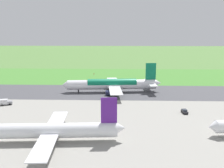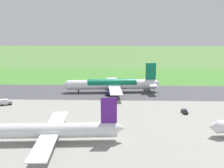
# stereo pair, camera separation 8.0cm
# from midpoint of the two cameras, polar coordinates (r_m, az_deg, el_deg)

# --- Properties ---
(ground_plane) EXTENTS (800.00, 800.00, 0.00)m
(ground_plane) POSITION_cam_midpoint_polar(r_m,az_deg,el_deg) (144.78, -5.18, -1.71)
(ground_plane) COLOR #547F3D
(runway_asphalt) EXTENTS (600.00, 34.53, 0.06)m
(runway_asphalt) POSITION_cam_midpoint_polar(r_m,az_deg,el_deg) (144.77, -5.18, -1.69)
(runway_asphalt) COLOR #47474C
(runway_asphalt) RESTS_ON ground
(apron_concrete) EXTENTS (440.00, 110.00, 0.05)m
(apron_concrete) POSITION_cam_midpoint_polar(r_m,az_deg,el_deg) (84.63, -10.64, -11.91)
(apron_concrete) COLOR gray
(apron_concrete) RESTS_ON ground
(grass_verge_foreground) EXTENTS (600.00, 80.00, 0.04)m
(grass_verge_foreground) POSITION_cam_midpoint_polar(r_m,az_deg,el_deg) (188.10, -3.52, 1.48)
(grass_verge_foreground) COLOR #478534
(grass_verge_foreground) RESTS_ON ground
(airliner_main) EXTENTS (54.15, 44.36, 15.88)m
(airliner_main) POSITION_cam_midpoint_polar(r_m,az_deg,el_deg) (142.80, 0.17, -0.06)
(airliner_main) COLOR white
(airliner_main) RESTS_ON ground
(airliner_parked_mid) EXTENTS (47.28, 38.69, 13.80)m
(airliner_parked_mid) POSITION_cam_midpoint_polar(r_m,az_deg,el_deg) (82.97, -13.49, -9.74)
(airliner_parked_mid) COLOR white
(airliner_parked_mid) RESTS_ON ground
(service_truck_baggage) EXTENTS (6.21, 3.93, 2.65)m
(service_truck_baggage) POSITION_cam_midpoint_polar(r_m,az_deg,el_deg) (128.72, -22.23, -3.64)
(service_truck_baggage) COLOR gray
(service_truck_baggage) RESTS_ON ground
(service_car_followme) EXTENTS (2.26, 4.36, 1.62)m
(service_car_followme) POSITION_cam_midpoint_polar(r_m,az_deg,el_deg) (111.94, 15.48, -5.73)
(service_car_followme) COLOR black
(service_car_followme) RESTS_ON ground
(no_stopping_sign) EXTENTS (0.60, 0.10, 2.36)m
(no_stopping_sign) POSITION_cam_midpoint_polar(r_m,az_deg,el_deg) (190.63, -3.92, 2.04)
(no_stopping_sign) COLOR slate
(no_stopping_sign) RESTS_ON ground
(traffic_cone_orange) EXTENTS (0.40, 0.40, 0.55)m
(traffic_cone_orange) POSITION_cam_midpoint_polar(r_m,az_deg,el_deg) (187.62, -4.95, 1.51)
(traffic_cone_orange) COLOR orange
(traffic_cone_orange) RESTS_ON ground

